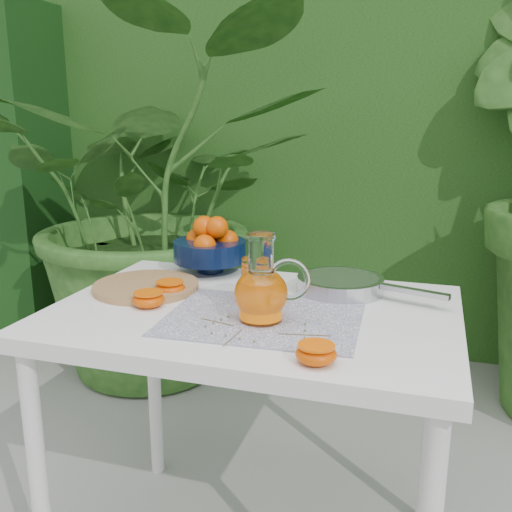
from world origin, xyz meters
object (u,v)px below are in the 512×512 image
(cutting_board, at_px, (146,287))
(saute_pan, at_px, (341,284))
(juice_pitcher, at_px, (262,291))
(fruit_bowl, at_px, (210,246))
(white_table, at_px, (254,338))

(cutting_board, distance_m, saute_pan, 0.54)
(juice_pitcher, bearing_deg, cutting_board, 159.13)
(fruit_bowl, distance_m, saute_pan, 0.43)
(juice_pitcher, distance_m, saute_pan, 0.32)
(fruit_bowl, height_order, saute_pan, fruit_bowl)
(cutting_board, height_order, saute_pan, saute_pan)
(cutting_board, xyz_separation_m, saute_pan, (0.52, 0.14, 0.01))
(white_table, relative_size, cutting_board, 3.45)
(juice_pitcher, bearing_deg, saute_pan, 63.60)
(white_table, relative_size, juice_pitcher, 4.84)
(white_table, bearing_deg, saute_pan, 46.32)
(fruit_bowl, relative_size, saute_pan, 0.56)
(white_table, distance_m, fruit_bowl, 0.40)
(white_table, distance_m, saute_pan, 0.29)
(cutting_board, distance_m, juice_pitcher, 0.41)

